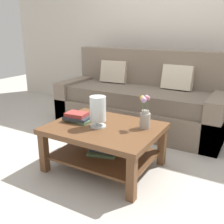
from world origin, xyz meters
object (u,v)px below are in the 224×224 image
at_px(couch, 141,101).
at_px(flower_pitcher, 145,116).
at_px(glass_hurricane_vase, 98,110).
at_px(coffee_table, 104,138).
at_px(book_stack_main, 78,117).

height_order(couch, flower_pitcher, couch).
distance_m(glass_hurricane_vase, flower_pitcher, 0.44).
height_order(couch, coffee_table, couch).
relative_size(coffee_table, glass_hurricane_vase, 3.54).
bearing_deg(book_stack_main, couch, 84.44).
distance_m(couch, book_stack_main, 1.30).
bearing_deg(coffee_table, couch, 98.12).
height_order(coffee_table, glass_hurricane_vase, glass_hurricane_vase).
bearing_deg(glass_hurricane_vase, flower_pitcher, 25.17).
relative_size(glass_hurricane_vase, flower_pitcher, 0.94).
distance_m(couch, flower_pitcher, 1.27).
xyz_separation_m(book_stack_main, flower_pitcher, (0.66, 0.15, 0.08)).
height_order(couch, book_stack_main, couch).
bearing_deg(flower_pitcher, coffee_table, -158.20).
relative_size(coffee_table, book_stack_main, 3.49).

